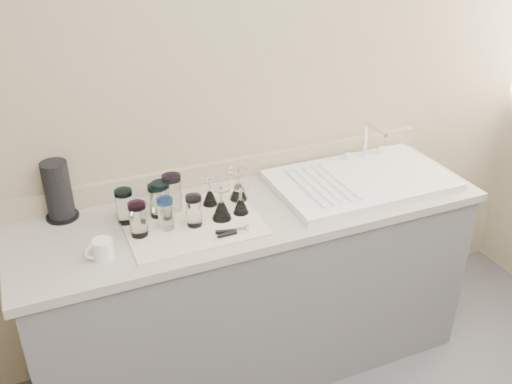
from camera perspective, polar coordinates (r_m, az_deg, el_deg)
name	(u,v)px	position (r m, az deg, el deg)	size (l,w,h in m)	color
room_envelope	(472,201)	(1.29, 20.83, -0.86)	(3.54, 3.50, 2.52)	#4C4C51
counter_unit	(253,288)	(2.74, -0.27, -9.62)	(2.06, 0.62, 0.90)	slate
sink_unit	(361,180)	(2.71, 10.49, 1.22)	(0.82, 0.50, 0.22)	white
dish_towel	(192,223)	(2.38, -6.38, -3.08)	(0.55, 0.42, 0.01)	white
tumbler_teal	(125,206)	(2.39, -12.99, -1.37)	(0.07, 0.07, 0.15)	white
tumbler_cyan	(157,200)	(2.41, -9.89, -0.81)	(0.07, 0.07, 0.14)	white
tumbler_purple	(172,193)	(2.44, -8.36, -0.05)	(0.08, 0.08, 0.16)	white
tumbler_magenta	(138,219)	(2.29, -11.70, -2.67)	(0.07, 0.07, 0.14)	white
tumbler_blue	(166,213)	(2.32, -9.03, -2.13)	(0.07, 0.07, 0.13)	white
tumbler_lavender	(194,211)	(2.32, -6.22, -1.85)	(0.07, 0.07, 0.13)	white
tumbler_extra	(162,198)	(2.41, -9.42, -0.64)	(0.08, 0.08, 0.15)	white
goblet_back_left	(210,196)	(2.48, -4.63, -0.37)	(0.07, 0.07, 0.12)	white
goblet_back_right	(238,189)	(2.51, -1.77, 0.28)	(0.08, 0.08, 0.14)	white
goblet_front_left	(222,208)	(2.37, -3.46, -1.60)	(0.08, 0.08, 0.15)	white
goblet_front_right	(241,204)	(2.41, -1.54, -1.20)	(0.07, 0.07, 0.12)	white
can_opener	(233,232)	(2.29, -2.35, -3.99)	(0.13, 0.05, 0.02)	silver
white_mug	(102,249)	(2.21, -15.11, -5.57)	(0.11, 0.08, 0.08)	white
paper_towel_roll	(58,191)	(2.49, -19.18, 0.06)	(0.14, 0.14, 0.26)	black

